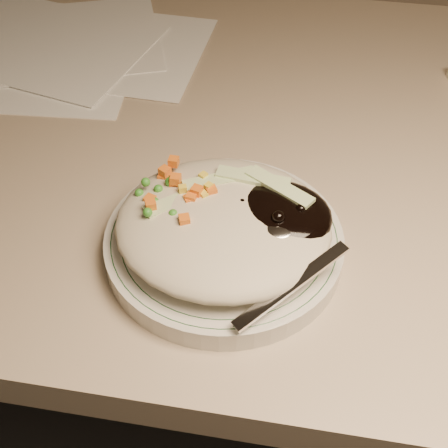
# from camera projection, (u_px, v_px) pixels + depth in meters

# --- Properties ---
(desk) EXTENTS (1.40, 0.70, 0.74)m
(desk) POSITION_uv_depth(u_px,v_px,m) (330.00, 258.00, 0.84)
(desk) COLOR tan
(desk) RESTS_ON ground
(plate) EXTENTS (0.22, 0.22, 0.02)m
(plate) POSITION_uv_depth(u_px,v_px,m) (224.00, 244.00, 0.57)
(plate) COLOR silver
(plate) RESTS_ON desk
(plate_rim) EXTENTS (0.21, 0.21, 0.00)m
(plate_rim) POSITION_uv_depth(u_px,v_px,m) (224.00, 236.00, 0.57)
(plate_rim) COLOR #144723
(plate_rim) RESTS_ON plate
(meal) EXTENTS (0.21, 0.19, 0.05)m
(meal) POSITION_uv_depth(u_px,v_px,m) (229.00, 221.00, 0.55)
(meal) COLOR #C1B89C
(meal) RESTS_ON plate
(papers) EXTENTS (0.40, 0.33, 0.00)m
(papers) POSITION_uv_depth(u_px,v_px,m) (49.00, 48.00, 0.84)
(papers) COLOR white
(papers) RESTS_ON desk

